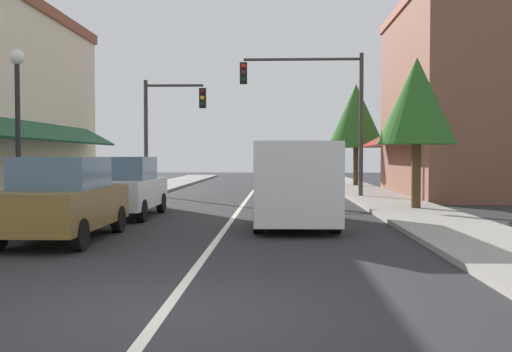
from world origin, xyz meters
name	(u,v)px	position (x,y,z in m)	size (l,w,h in m)	color
ground_plane	(247,199)	(0.00, 18.00, 0.00)	(80.00, 80.00, 0.00)	#28282B
sidewalk_left	(119,197)	(-5.50, 18.00, 0.06)	(2.60, 56.00, 0.12)	gray
sidewalk_right	(379,198)	(5.50, 18.00, 0.06)	(2.60, 56.00, 0.12)	gray
lane_center_stripe	(247,199)	(0.00, 18.00, 0.00)	(0.14, 52.00, 0.01)	silver
storefront_right_block	(449,99)	(8.93, 20.00, 4.34)	(5.57, 10.20, 8.68)	brown
parked_car_nearest_left	(63,199)	(-3.22, 5.58, 0.88)	(1.80, 4.11, 1.77)	brown
parked_car_second_left	(125,187)	(-3.19, 10.40, 0.88)	(1.81, 4.11, 1.77)	silver
van_in_lane	(294,181)	(1.71, 8.54, 1.15)	(2.07, 5.21, 2.12)	silver
traffic_signal_mast_arm	(320,100)	(3.08, 18.25, 4.18)	(5.21, 0.50, 6.14)	#333333
traffic_signal_left_corner	(166,119)	(-3.84, 20.06, 3.48)	(2.90, 0.50, 5.29)	#333333
street_lamp_left_near	(18,107)	(-5.01, 7.41, 2.98)	(0.36, 0.36, 4.36)	black
tree_right_near	(417,102)	(5.76, 12.48, 3.54)	(2.54, 2.54, 4.97)	#4C331E
tree_right_far	(356,116)	(5.79, 27.39, 4.12)	(3.32, 3.32, 5.96)	#4C331E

